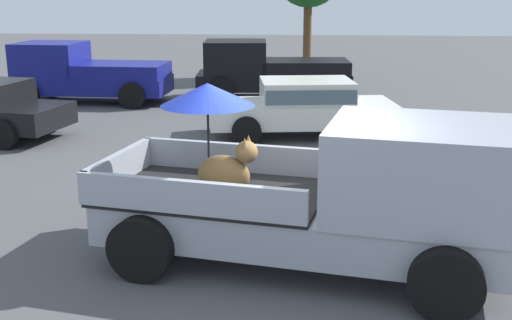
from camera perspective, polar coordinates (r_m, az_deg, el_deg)
ground_plane at (r=8.23m, az=4.05°, el=-9.22°), size 80.00×80.00×0.00m
pickup_truck_main at (r=7.80m, az=7.35°, el=-3.07°), size 5.32×3.04×2.27m
pickup_truck_red at (r=20.11m, az=-15.37°, el=7.55°), size 4.87×2.32×1.80m
pickup_truck_far at (r=20.15m, az=1.00°, el=8.11°), size 4.91×2.43×1.80m
parked_sedan_near at (r=14.93m, az=4.33°, el=5.00°), size 4.50×2.41×1.33m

